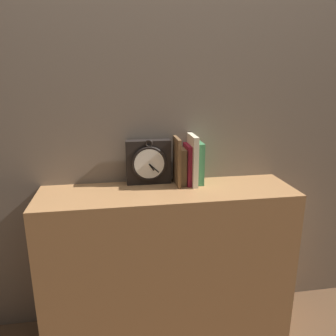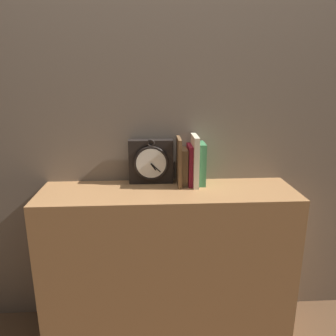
% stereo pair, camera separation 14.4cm
% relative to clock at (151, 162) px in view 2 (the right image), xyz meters
% --- Properties ---
extents(ground_plane, '(12.00, 12.00, 0.00)m').
position_rel_clock_xyz_m(ground_plane, '(0.07, -0.12, -0.85)').
color(ground_plane, '#513823').
extents(wall_back, '(6.00, 0.05, 2.60)m').
position_rel_clock_xyz_m(wall_back, '(0.07, 0.07, 0.45)').
color(wall_back, '#756656').
rests_on(wall_back, ground_plane).
extents(bookshelf, '(1.16, 0.32, 0.75)m').
position_rel_clock_xyz_m(bookshelf, '(0.07, -0.12, -0.48)').
color(bookshelf, '#A87547').
rests_on(bookshelf, ground_plane).
extents(clock, '(0.21, 0.07, 0.22)m').
position_rel_clock_xyz_m(clock, '(0.00, 0.00, 0.00)').
color(clock, black).
rests_on(clock, bookshelf).
extents(book_slot0_brown, '(0.01, 0.14, 0.22)m').
position_rel_clock_xyz_m(book_slot0_brown, '(0.13, -0.04, 0.01)').
color(book_slot0_brown, brown).
rests_on(book_slot0_brown, bookshelf).
extents(book_slot1_brown, '(0.03, 0.11, 0.17)m').
position_rel_clock_xyz_m(book_slot1_brown, '(0.15, -0.02, -0.02)').
color(book_slot1_brown, brown).
rests_on(book_slot1_brown, bookshelf).
extents(book_slot2_maroon, '(0.02, 0.12, 0.19)m').
position_rel_clock_xyz_m(book_slot2_maroon, '(0.18, -0.03, -0.01)').
color(book_slot2_maroon, maroon).
rests_on(book_slot2_maroon, bookshelf).
extents(book_slot3_cream, '(0.02, 0.15, 0.23)m').
position_rel_clock_xyz_m(book_slot3_cream, '(0.20, -0.04, 0.01)').
color(book_slot3_cream, beige).
rests_on(book_slot3_cream, bookshelf).
extents(book_slot4_green, '(0.03, 0.12, 0.20)m').
position_rel_clock_xyz_m(book_slot4_green, '(0.23, -0.03, -0.01)').
color(book_slot4_green, '#326A41').
rests_on(book_slot4_green, bookshelf).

